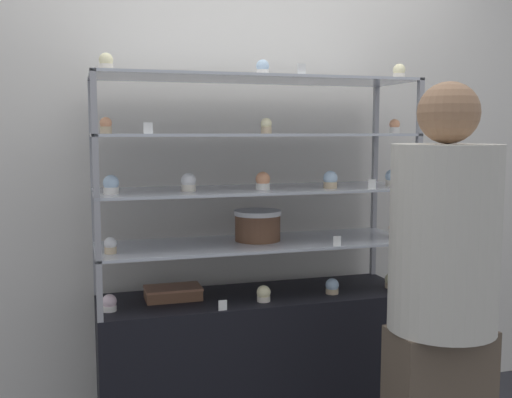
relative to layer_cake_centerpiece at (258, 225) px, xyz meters
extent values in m
cube|color=silver|center=(-0.02, 0.33, 0.28)|extent=(8.00, 0.05, 2.60)
cube|color=black|center=(-0.02, -0.03, -0.67)|extent=(1.42, 0.43, 0.70)
cube|color=#99999E|center=(-0.72, 0.17, -0.19)|extent=(0.02, 0.02, 0.24)
cube|color=#99999E|center=(0.68, 0.17, -0.19)|extent=(0.02, 0.02, 0.24)
cube|color=#99999E|center=(-0.72, -0.24, -0.19)|extent=(0.02, 0.02, 0.24)
cube|color=#99999E|center=(0.68, -0.24, -0.19)|extent=(0.02, 0.02, 0.24)
cube|color=#B7BCC6|center=(-0.02, -0.03, -0.08)|extent=(1.42, 0.43, 0.01)
cube|color=#99999E|center=(-0.72, 0.17, 0.05)|extent=(0.02, 0.02, 0.24)
cube|color=#99999E|center=(0.68, 0.17, 0.05)|extent=(0.02, 0.02, 0.24)
cube|color=#99999E|center=(-0.72, -0.24, 0.05)|extent=(0.02, 0.02, 0.24)
cube|color=#99999E|center=(0.68, -0.24, 0.05)|extent=(0.02, 0.02, 0.24)
cube|color=#B7BCC6|center=(-0.02, -0.03, 0.17)|extent=(1.42, 0.43, 0.01)
cube|color=#99999E|center=(-0.72, 0.17, 0.30)|extent=(0.02, 0.02, 0.24)
cube|color=#99999E|center=(0.68, 0.17, 0.30)|extent=(0.02, 0.02, 0.24)
cube|color=#99999E|center=(-0.72, -0.24, 0.30)|extent=(0.02, 0.02, 0.24)
cube|color=#99999E|center=(0.68, -0.24, 0.30)|extent=(0.02, 0.02, 0.24)
cube|color=#B7BCC6|center=(-0.02, -0.03, 0.41)|extent=(1.42, 0.43, 0.01)
cube|color=#99999E|center=(-0.72, 0.17, 0.54)|extent=(0.02, 0.02, 0.24)
cube|color=#99999E|center=(0.68, 0.17, 0.54)|extent=(0.02, 0.02, 0.24)
cube|color=#99999E|center=(-0.72, -0.24, 0.54)|extent=(0.02, 0.02, 0.24)
cube|color=#99999E|center=(0.68, -0.24, 0.54)|extent=(0.02, 0.02, 0.24)
cube|color=#B7BCC6|center=(-0.02, -0.03, 0.66)|extent=(1.42, 0.43, 0.01)
cylinder|color=brown|center=(0.00, 0.00, -0.01)|extent=(0.21, 0.21, 0.12)
cylinder|color=white|center=(0.00, 0.00, 0.06)|extent=(0.22, 0.22, 0.02)
cube|color=brown|center=(-0.39, 0.00, -0.29)|extent=(0.24, 0.15, 0.05)
cube|color=#8C5B42|center=(-0.39, 0.00, -0.26)|extent=(0.25, 0.15, 0.01)
cylinder|color=white|center=(-0.68, -0.10, -0.30)|extent=(0.06, 0.06, 0.02)
sphere|color=silver|center=(-0.68, -0.10, -0.27)|extent=(0.06, 0.06, 0.06)
cylinder|color=beige|center=(-0.02, -0.15, -0.30)|extent=(0.06, 0.06, 0.02)
sphere|color=#F4EAB2|center=(-0.02, -0.15, -0.27)|extent=(0.06, 0.06, 0.06)
cylinder|color=#CCB28C|center=(0.32, -0.12, -0.30)|extent=(0.06, 0.06, 0.02)
sphere|color=silver|center=(0.32, -0.12, -0.27)|extent=(0.06, 0.06, 0.06)
cylinder|color=#CCB28C|center=(0.63, -0.11, -0.30)|extent=(0.06, 0.06, 0.02)
sphere|color=#F4EAB2|center=(0.63, -0.11, -0.27)|extent=(0.06, 0.06, 0.06)
cube|color=white|center=(-0.22, -0.23, -0.29)|extent=(0.04, 0.00, 0.04)
cylinder|color=#CCB28C|center=(-0.67, -0.11, -0.06)|extent=(0.05, 0.05, 0.03)
sphere|color=white|center=(-0.67, -0.11, -0.03)|extent=(0.05, 0.05, 0.05)
cylinder|color=#CCB28C|center=(0.65, -0.09, -0.06)|extent=(0.05, 0.05, 0.03)
sphere|color=#E5996B|center=(0.65, -0.09, -0.03)|extent=(0.05, 0.05, 0.05)
cube|color=white|center=(0.29, -0.23, -0.05)|extent=(0.04, 0.00, 0.04)
cylinder|color=white|center=(-0.66, -0.11, 0.19)|extent=(0.06, 0.06, 0.03)
sphere|color=silver|center=(-0.66, -0.11, 0.22)|extent=(0.06, 0.06, 0.06)
cylinder|color=beige|center=(-0.33, -0.08, 0.19)|extent=(0.06, 0.06, 0.03)
sphere|color=white|center=(-0.33, -0.08, 0.22)|extent=(0.06, 0.06, 0.06)
cylinder|color=white|center=(-0.01, -0.10, 0.19)|extent=(0.06, 0.06, 0.03)
sphere|color=#E5996B|center=(-0.01, -0.10, 0.22)|extent=(0.06, 0.06, 0.06)
cylinder|color=#CCB28C|center=(0.30, -0.13, 0.19)|extent=(0.06, 0.06, 0.03)
sphere|color=silver|center=(0.30, -0.13, 0.22)|extent=(0.06, 0.06, 0.06)
cylinder|color=beige|center=(0.62, -0.11, 0.19)|extent=(0.06, 0.06, 0.03)
sphere|color=silver|center=(0.62, -0.11, 0.22)|extent=(0.06, 0.06, 0.06)
cube|color=white|center=(0.46, -0.23, 0.20)|extent=(0.04, 0.00, 0.04)
cylinder|color=#CCB28C|center=(-0.67, -0.11, 0.43)|extent=(0.05, 0.05, 0.03)
sphere|color=#E5996B|center=(-0.67, -0.11, 0.46)|extent=(0.05, 0.05, 0.05)
cylinder|color=#CCB28C|center=(0.00, -0.14, 0.43)|extent=(0.05, 0.05, 0.03)
sphere|color=#F4EAB2|center=(0.00, -0.14, 0.46)|extent=(0.05, 0.05, 0.05)
cylinder|color=white|center=(0.64, -0.10, 0.43)|extent=(0.05, 0.05, 0.03)
sphere|color=#E5996B|center=(0.64, -0.10, 0.46)|extent=(0.05, 0.05, 0.05)
cube|color=white|center=(-0.52, -0.23, 0.44)|extent=(0.04, 0.00, 0.04)
cylinder|color=beige|center=(-0.66, -0.15, 0.68)|extent=(0.05, 0.05, 0.03)
sphere|color=#F4EAB2|center=(-0.66, -0.15, 0.71)|extent=(0.06, 0.06, 0.06)
cylinder|color=white|center=(-0.01, -0.11, 0.68)|extent=(0.05, 0.05, 0.03)
sphere|color=silver|center=(-0.01, -0.11, 0.71)|extent=(0.06, 0.06, 0.06)
cylinder|color=beige|center=(0.63, -0.14, 0.68)|extent=(0.05, 0.05, 0.03)
sphere|color=#F4EAB2|center=(0.63, -0.14, 0.71)|extent=(0.06, 0.06, 0.06)
cube|color=white|center=(0.12, -0.23, 0.69)|extent=(0.04, 0.00, 0.04)
cylinder|color=beige|center=(0.43, -0.82, 0.06)|extent=(0.38, 0.38, 0.65)
sphere|color=#936B4C|center=(0.43, -0.82, 0.49)|extent=(0.21, 0.21, 0.21)
camera|label=1|loc=(-0.79, -2.60, 0.43)|focal=42.00mm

